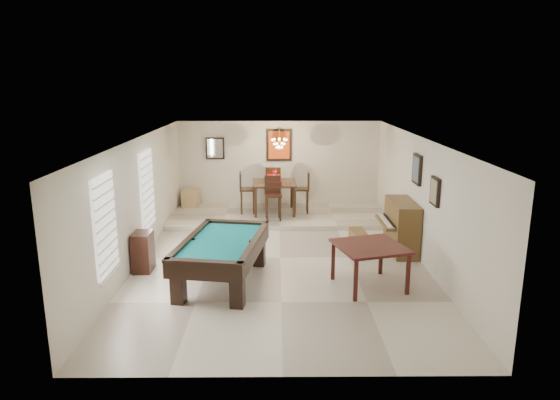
{
  "coord_description": "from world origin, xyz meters",
  "views": [
    {
      "loc": [
        -0.08,
        -10.29,
        3.78
      ],
      "look_at": [
        0.0,
        0.6,
        1.15
      ],
      "focal_mm": 32.0,
      "sensor_mm": 36.0,
      "label": 1
    }
  ],
  "objects_px": {
    "pool_table": "(222,262)",
    "corner_bench": "(191,198)",
    "apothecary_chest": "(143,252)",
    "dining_table": "(274,195)",
    "dining_chair_south": "(273,199)",
    "square_table": "(369,266)",
    "flower_vase": "(274,174)",
    "dining_chair_east": "(301,192)",
    "dining_chair_west": "(248,193)",
    "piano_bench": "(359,241)",
    "chandelier": "(279,140)",
    "upright_piano": "(396,227)",
    "dining_chair_north": "(273,186)"
  },
  "relations": [
    {
      "from": "apothecary_chest",
      "to": "pool_table",
      "type": "bearing_deg",
      "value": -20.66
    },
    {
      "from": "square_table",
      "to": "dining_table",
      "type": "height_order",
      "value": "dining_table"
    },
    {
      "from": "flower_vase",
      "to": "pool_table",
      "type": "bearing_deg",
      "value": -101.58
    },
    {
      "from": "flower_vase",
      "to": "chandelier",
      "type": "height_order",
      "value": "chandelier"
    },
    {
      "from": "dining_chair_south",
      "to": "corner_bench",
      "type": "xyz_separation_m",
      "value": [
        -2.47,
        1.53,
        -0.35
      ]
    },
    {
      "from": "apothecary_chest",
      "to": "dining_chair_west",
      "type": "height_order",
      "value": "dining_chair_west"
    },
    {
      "from": "dining_chair_north",
      "to": "dining_chair_east",
      "type": "bearing_deg",
      "value": 134.76
    },
    {
      "from": "pool_table",
      "to": "dining_table",
      "type": "relative_size",
      "value": 2.08
    },
    {
      "from": "pool_table",
      "to": "square_table",
      "type": "xyz_separation_m",
      "value": [
        2.76,
        -0.21,
        -0.01
      ]
    },
    {
      "from": "dining_chair_south",
      "to": "corner_bench",
      "type": "height_order",
      "value": "dining_chair_south"
    },
    {
      "from": "square_table",
      "to": "dining_chair_east",
      "type": "relative_size",
      "value": 1.01
    },
    {
      "from": "upright_piano",
      "to": "chandelier",
      "type": "relative_size",
      "value": 2.32
    },
    {
      "from": "dining_chair_south",
      "to": "corner_bench",
      "type": "relative_size",
      "value": 2.2
    },
    {
      "from": "apothecary_chest",
      "to": "dining_chair_north",
      "type": "height_order",
      "value": "dining_chair_north"
    },
    {
      "from": "square_table",
      "to": "dining_chair_east",
      "type": "height_order",
      "value": "dining_chair_east"
    },
    {
      "from": "dining_chair_north",
      "to": "corner_bench",
      "type": "bearing_deg",
      "value": -0.57
    },
    {
      "from": "apothecary_chest",
      "to": "corner_bench",
      "type": "bearing_deg",
      "value": 88.25
    },
    {
      "from": "pool_table",
      "to": "corner_bench",
      "type": "distance_m",
      "value": 5.71
    },
    {
      "from": "dining_table",
      "to": "dining_chair_south",
      "type": "bearing_deg",
      "value": -91.86
    },
    {
      "from": "square_table",
      "to": "flower_vase",
      "type": "bearing_deg",
      "value": 109.83
    },
    {
      "from": "dining_chair_south",
      "to": "dining_chair_east",
      "type": "distance_m",
      "value": 1.09
    },
    {
      "from": "dining_chair_west",
      "to": "corner_bench",
      "type": "height_order",
      "value": "dining_chair_west"
    },
    {
      "from": "dining_chair_west",
      "to": "corner_bench",
      "type": "relative_size",
      "value": 2.2
    },
    {
      "from": "dining_table",
      "to": "chandelier",
      "type": "bearing_deg",
      "value": -51.93
    },
    {
      "from": "square_table",
      "to": "apothecary_chest",
      "type": "xyz_separation_m",
      "value": [
        -4.43,
        0.84,
        -0.0
      ]
    },
    {
      "from": "dining_chair_north",
      "to": "corner_bench",
      "type": "relative_size",
      "value": 2.24
    },
    {
      "from": "upright_piano",
      "to": "dining_chair_west",
      "type": "relative_size",
      "value": 1.19
    },
    {
      "from": "dining_chair_north",
      "to": "dining_chair_west",
      "type": "height_order",
      "value": "dining_chair_north"
    },
    {
      "from": "dining_chair_south",
      "to": "dining_chair_north",
      "type": "bearing_deg",
      "value": 85.81
    },
    {
      "from": "square_table",
      "to": "piano_bench",
      "type": "xyz_separation_m",
      "value": [
        0.14,
        2.03,
        -0.18
      ]
    },
    {
      "from": "square_table",
      "to": "dining_chair_south",
      "type": "relative_size",
      "value": 1.01
    },
    {
      "from": "corner_bench",
      "to": "apothecary_chest",
      "type": "bearing_deg",
      "value": -91.75
    },
    {
      "from": "flower_vase",
      "to": "dining_chair_west",
      "type": "height_order",
      "value": "flower_vase"
    },
    {
      "from": "dining_chair_east",
      "to": "piano_bench",
      "type": "bearing_deg",
      "value": 22.93
    },
    {
      "from": "pool_table",
      "to": "corner_bench",
      "type": "xyz_separation_m",
      "value": [
        -1.52,
        5.5,
        -0.06
      ]
    },
    {
      "from": "square_table",
      "to": "apothecary_chest",
      "type": "height_order",
      "value": "square_table"
    },
    {
      "from": "flower_vase",
      "to": "dining_chair_east",
      "type": "distance_m",
      "value": 0.92
    },
    {
      "from": "upright_piano",
      "to": "dining_chair_south",
      "type": "distance_m",
      "value": 3.53
    },
    {
      "from": "apothecary_chest",
      "to": "piano_bench",
      "type": "bearing_deg",
      "value": 14.55
    },
    {
      "from": "piano_bench",
      "to": "apothecary_chest",
      "type": "height_order",
      "value": "apothecary_chest"
    },
    {
      "from": "corner_bench",
      "to": "dining_chair_south",
      "type": "bearing_deg",
      "value": -31.87
    },
    {
      "from": "pool_table",
      "to": "corner_bench",
      "type": "relative_size",
      "value": 4.71
    },
    {
      "from": "chandelier",
      "to": "dining_chair_south",
      "type": "bearing_deg",
      "value": -105.63
    },
    {
      "from": "piano_bench",
      "to": "dining_chair_south",
      "type": "distance_m",
      "value": 2.95
    },
    {
      "from": "pool_table",
      "to": "flower_vase",
      "type": "bearing_deg",
      "value": 87.38
    },
    {
      "from": "pool_table",
      "to": "dining_chair_west",
      "type": "height_order",
      "value": "dining_chair_west"
    },
    {
      "from": "piano_bench",
      "to": "chandelier",
      "type": "distance_m",
      "value": 3.82
    },
    {
      "from": "square_table",
      "to": "chandelier",
      "type": "distance_m",
      "value": 5.36
    },
    {
      "from": "pool_table",
      "to": "dining_chair_west",
      "type": "xyz_separation_m",
      "value": [
        0.22,
        4.7,
        0.29
      ]
    },
    {
      "from": "upright_piano",
      "to": "dining_chair_north",
      "type": "bearing_deg",
      "value": 126.51
    }
  ]
}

